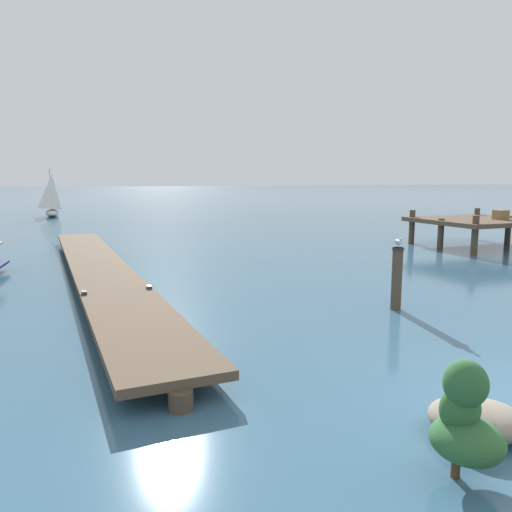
{
  "coord_description": "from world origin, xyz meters",
  "views": [
    {
      "loc": [
        -6.28,
        -4.68,
        3.29
      ],
      "look_at": [
        -2.36,
        6.65,
        1.4
      ],
      "focal_mm": 34.85,
      "sensor_mm": 36.0,
      "label": 1
    }
  ],
  "objects_px": {
    "coastal_shrub": "(465,421)",
    "distant_sailboat": "(51,195)",
    "perched_seagull": "(398,242)",
    "mooring_piling": "(397,277)",
    "shore_rock_near_left": "(476,419)"
  },
  "relations": [
    {
      "from": "coastal_shrub",
      "to": "distant_sailboat",
      "type": "height_order",
      "value": "distant_sailboat"
    },
    {
      "from": "distant_sailboat",
      "to": "perched_seagull",
      "type": "bearing_deg",
      "value": -74.55
    },
    {
      "from": "mooring_piling",
      "to": "shore_rock_near_left",
      "type": "bearing_deg",
      "value": -115.39
    },
    {
      "from": "shore_rock_near_left",
      "to": "coastal_shrub",
      "type": "xyz_separation_m",
      "value": [
        -0.82,
        -0.68,
        0.45
      ]
    },
    {
      "from": "distant_sailboat",
      "to": "mooring_piling",
      "type": "bearing_deg",
      "value": -74.56
    },
    {
      "from": "coastal_shrub",
      "to": "distant_sailboat",
      "type": "relative_size",
      "value": 0.33
    },
    {
      "from": "coastal_shrub",
      "to": "distant_sailboat",
      "type": "distance_m",
      "value": 42.84
    },
    {
      "from": "perched_seagull",
      "to": "distant_sailboat",
      "type": "height_order",
      "value": "distant_sailboat"
    },
    {
      "from": "shore_rock_near_left",
      "to": "mooring_piling",
      "type": "bearing_deg",
      "value": 64.61
    },
    {
      "from": "mooring_piling",
      "to": "coastal_shrub",
      "type": "height_order",
      "value": "mooring_piling"
    },
    {
      "from": "perched_seagull",
      "to": "shore_rock_near_left",
      "type": "xyz_separation_m",
      "value": [
        -2.68,
        -5.64,
        -1.52
      ]
    },
    {
      "from": "mooring_piling",
      "to": "perched_seagull",
      "type": "height_order",
      "value": "perched_seagull"
    },
    {
      "from": "mooring_piling",
      "to": "distant_sailboat",
      "type": "distance_m",
      "value": 37.37
    },
    {
      "from": "perched_seagull",
      "to": "shore_rock_near_left",
      "type": "distance_m",
      "value": 6.43
    },
    {
      "from": "perched_seagull",
      "to": "distant_sailboat",
      "type": "bearing_deg",
      "value": 105.45
    }
  ]
}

